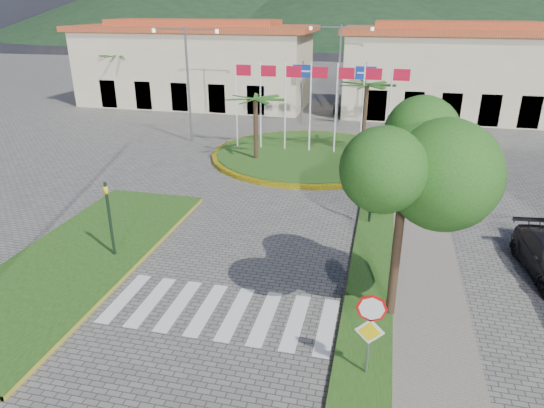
% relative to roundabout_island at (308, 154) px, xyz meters
% --- Properties ---
extents(ground, '(160.00, 160.00, 0.00)m').
position_rel_roundabout_island_xyz_m(ground, '(-0.00, -22.00, -0.18)').
color(ground, '#5D5B58').
rests_on(ground, ground).
extents(sidewalk_right, '(4.00, 28.00, 0.15)m').
position_rel_roundabout_island_xyz_m(sidewalk_right, '(6.00, -20.00, -0.10)').
color(sidewalk_right, gray).
rests_on(sidewalk_right, ground).
extents(verge_right, '(1.60, 28.00, 0.18)m').
position_rel_roundabout_island_xyz_m(verge_right, '(4.80, -20.00, -0.09)').
color(verge_right, '#204513').
rests_on(verge_right, ground).
extents(median_left, '(5.00, 14.00, 0.18)m').
position_rel_roundabout_island_xyz_m(median_left, '(-6.50, -16.00, -0.09)').
color(median_left, '#204513').
rests_on(median_left, ground).
extents(crosswalk, '(8.00, 3.00, 0.01)m').
position_rel_roundabout_island_xyz_m(crosswalk, '(-0.00, -18.00, -0.17)').
color(crosswalk, silver).
rests_on(crosswalk, ground).
extents(roundabout_island, '(12.70, 12.70, 6.00)m').
position_rel_roundabout_island_xyz_m(roundabout_island, '(0.00, 0.00, 0.00)').
color(roundabout_island, yellow).
rests_on(roundabout_island, ground).
extents(stop_sign, '(0.80, 0.11, 2.65)m').
position_rel_roundabout_island_xyz_m(stop_sign, '(4.90, -20.04, 1.61)').
color(stop_sign, slate).
rests_on(stop_sign, ground).
extents(deciduous_tree, '(3.60, 3.60, 6.80)m').
position_rel_roundabout_island_xyz_m(deciduous_tree, '(5.50, -17.00, 5.00)').
color(deciduous_tree, black).
rests_on(deciduous_tree, ground).
extents(traffic_light_left, '(0.15, 0.18, 3.20)m').
position_rel_roundabout_island_xyz_m(traffic_light_left, '(-5.20, -15.50, 1.77)').
color(traffic_light_left, black).
rests_on(traffic_light_left, ground).
extents(traffic_light_right, '(0.15, 0.18, 3.20)m').
position_rel_roundabout_island_xyz_m(traffic_light_right, '(4.50, -10.00, 1.77)').
color(traffic_light_right, black).
rests_on(traffic_light_right, ground).
extents(traffic_light_far, '(0.18, 0.15, 3.20)m').
position_rel_roundabout_island_xyz_m(traffic_light_far, '(8.00, 4.00, 1.77)').
color(traffic_light_far, black).
rests_on(traffic_light_far, ground).
extents(direction_sign_west, '(1.60, 0.14, 5.20)m').
position_rel_roundabout_island_xyz_m(direction_sign_west, '(-2.00, 8.97, 3.35)').
color(direction_sign_west, slate).
rests_on(direction_sign_west, ground).
extents(direction_sign_east, '(1.60, 0.14, 5.20)m').
position_rel_roundabout_island_xyz_m(direction_sign_east, '(3.00, 8.97, 3.35)').
color(direction_sign_east, slate).
rests_on(direction_sign_east, ground).
extents(street_lamp_centre, '(4.80, 0.16, 8.00)m').
position_rel_roundabout_island_xyz_m(street_lamp_centre, '(1.00, 8.00, 4.32)').
color(street_lamp_centre, slate).
rests_on(street_lamp_centre, ground).
extents(street_lamp_west, '(4.80, 0.16, 8.00)m').
position_rel_roundabout_island_xyz_m(street_lamp_west, '(-9.00, 2.00, 4.32)').
color(street_lamp_west, slate).
rests_on(street_lamp_west, ground).
extents(building_left, '(23.32, 9.54, 8.05)m').
position_rel_roundabout_island_xyz_m(building_left, '(-14.00, 16.00, 3.73)').
color(building_left, beige).
rests_on(building_left, ground).
extents(building_right, '(19.08, 9.54, 8.05)m').
position_rel_roundabout_island_xyz_m(building_right, '(10.00, 16.00, 3.73)').
color(building_right, beige).
rests_on(building_right, ground).
extents(hill_near_back, '(110.00, 110.00, 16.00)m').
position_rel_roundabout_island_xyz_m(hill_near_back, '(-10.00, 108.00, 7.82)').
color(hill_near_back, black).
rests_on(hill_near_back, ground).
extents(white_van, '(4.85, 2.71, 1.28)m').
position_rel_roundabout_island_xyz_m(white_van, '(-8.40, 14.42, 0.46)').
color(white_van, white).
rests_on(white_van, ground).
extents(car_dark_a, '(3.38, 1.78, 1.09)m').
position_rel_roundabout_island_xyz_m(car_dark_a, '(-5.92, 12.32, 0.37)').
color(car_dark_a, black).
rests_on(car_dark_a, ground).
extents(car_dark_b, '(3.90, 1.88, 1.23)m').
position_rel_roundabout_island_xyz_m(car_dark_b, '(2.00, 13.48, 0.44)').
color(car_dark_b, black).
rests_on(car_dark_b, ground).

